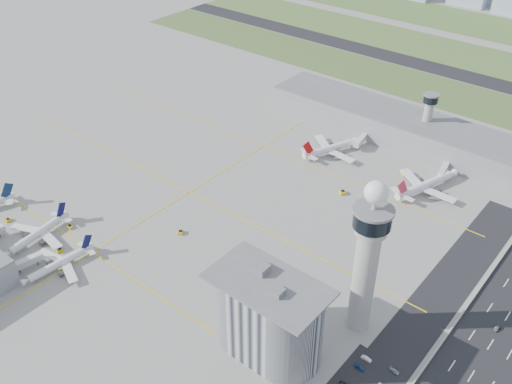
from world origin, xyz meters
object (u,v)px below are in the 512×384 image
Objects in this scene: airplane_near_c at (56,261)px; jet_bridge_near_2 at (11,272)px; control_tower at (368,253)px; tug_3 at (181,232)px; airplane_far_b at (429,180)px; tug_2 at (70,226)px; car_lot_4 at (360,367)px; secondary_tower at (428,116)px; tug_4 at (343,192)px; car_lot_5 at (366,359)px; admin_building at (268,316)px; jet_bridge_far_0 at (364,137)px; tug_1 at (60,250)px; airplane_near_b at (34,231)px; tug_0 at (8,220)px; car_lot_11 at (394,371)px; jet_bridge_far_1 at (446,166)px; airplane_far_a at (335,143)px; car_hw_1 at (497,328)px; tug_5 at (405,173)px.

airplane_near_c reaches higher than jet_bridge_near_2.
control_tower is 20.71× the size of tug_3.
airplane_far_b is 14.27× the size of tug_2.
car_lot_4 is (125.45, 36.58, -4.13)m from airplane_near_c.
tug_4 is at bearing -97.16° from secondary_tower.
tug_2 reaches higher than car_lot_5.
car_lot_5 is at bearing 28.71° from admin_building.
secondary_tower is at bearing 16.14° from car_lot_5.
tug_4 is at bearing -150.36° from tug_3.
jet_bridge_far_0 reaches higher than car_lot_5.
control_tower is 21.50× the size of tug_2.
jet_bridge_far_0 is 4.56× the size of tug_1.
secondary_tower is 8.26× the size of car_lot_5.
car_lot_5 is (11.33, -12.83, -34.40)m from control_tower.
airplane_near_b is 12.27× the size of tug_2.
tug_4 reaches higher than car_lot_5.
admin_building is at bearing 128.01° from tug_3.
tug_0 is at bearing -90.62° from airplane_near_c.
car_lot_11 is (41.56, 18.85, -14.76)m from admin_building.
jet_bridge_far_1 is 141.41m from car_lot_11.
car_lot_4 is at bearing 140.51° from tug_3.
tug_0 is at bearing -96.50° from airplane_near_b.
airplane_far_b is (94.31, 155.12, 1.22)m from airplane_near_c.
car_lot_5 is 1.03× the size of car_lot_11.
airplane_near_c is at bearing 105.38° from car_lot_5.
airplane_far_a is 150.53m from car_lot_11.
jet_bridge_far_1 is at bearing 21.08° from car_lot_11.
tug_4 reaches higher than tug_1.
airplane_near_b is at bearing -174.50° from tug_4.
control_tower is 62.48m from car_hw_1.
secondary_tower is 8.39× the size of car_lot_4.
control_tower is at bearing -55.09° from tug_5.
car_hw_1 is at bearing -52.91° from secondary_tower.
jet_bridge_far_0 is at bearing -147.26° from secondary_tower.
tug_3 is (-91.20, -4.14, -34.14)m from control_tower.
jet_bridge_far_0 is at bearing -173.53° from tug_1.
jet_bridge_far_0 reaches higher than car_lot_11.
admin_building is at bearing -123.70° from control_tower.
airplane_near_b is at bearing 102.61° from car_lot_4.
jet_bridge_far_0 is 3.71× the size of car_hw_1.
control_tower is 171.82m from tug_0.
jet_bridge_near_2 reaches higher than tug_0.
jet_bridge_near_2 is 3.68× the size of car_lot_4.
secondary_tower is at bearing 117.59° from tug_5.
tug_0 is at bearing -56.65° from tug_2.
airplane_far_b is 180.57m from tug_1.
tug_4 is at bearing 163.25° from car_hw_1.
airplane_near_b is 2.63× the size of jet_bridge_near_2.
airplane_far_a is at bearing -127.29° from tug_0.
airplane_near_c reaches higher than car_lot_5.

